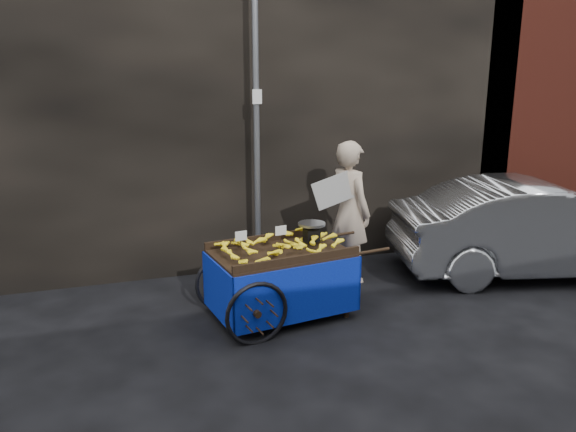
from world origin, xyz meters
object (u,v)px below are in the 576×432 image
object	(u,v)px
banana_cart	(277,259)
vendor	(349,212)
parked_car	(540,228)
plastic_bag	(343,274)

from	to	relation	value
banana_cart	vendor	world-z (taller)	vendor
vendor	parked_car	size ratio (longest dim) A/B	0.47
banana_cart	plastic_bag	distance (m)	1.45
vendor	parked_car	world-z (taller)	vendor
banana_cart	parked_car	size ratio (longest dim) A/B	0.55
vendor	plastic_bag	xyz separation A→B (m)	(-0.12, -0.13, -0.81)
plastic_bag	parked_car	xyz separation A→B (m)	(2.68, -0.48, 0.52)
banana_cart	vendor	distance (m)	1.52
banana_cart	plastic_bag	xyz separation A→B (m)	(1.13, 0.71, -0.57)
banana_cart	plastic_bag	size ratio (longest dim) A/B	7.90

